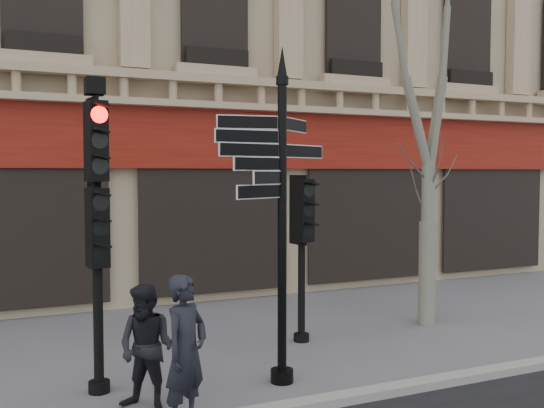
{
  "coord_description": "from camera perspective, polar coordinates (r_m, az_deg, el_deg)",
  "views": [
    {
      "loc": [
        -4.29,
        -7.77,
        2.87
      ],
      "look_at": [
        -0.55,
        0.6,
        2.39
      ],
      "focal_mm": 40.0,
      "sensor_mm": 36.0,
      "label": 1
    }
  ],
  "objects": [
    {
      "name": "kerb",
      "position": [
        8.18,
        9.72,
        -17.12
      ],
      "size": [
        80.0,
        0.25,
        0.12
      ],
      "primitive_type": "cube",
      "color": "#98958F",
      "rests_on": "ground"
    },
    {
      "name": "traffic_signal_secondary",
      "position": [
        10.19,
        2.81,
        -2.32
      ],
      "size": [
        0.5,
        0.39,
        2.76
      ],
      "rotation": [
        0.0,
        0.0,
        0.14
      ],
      "color": "black",
      "rests_on": "ground"
    },
    {
      "name": "plane_tree",
      "position": [
        11.89,
        14.66,
        14.55
      ],
      "size": [
        2.82,
        2.82,
        7.5
      ],
      "color": "gray",
      "rests_on": "ground"
    },
    {
      "name": "traffic_signal_main",
      "position": [
        8.07,
        -16.21,
        0.76
      ],
      "size": [
        0.49,
        0.38,
        4.06
      ],
      "rotation": [
        0.0,
        0.0,
        0.14
      ],
      "color": "black",
      "rests_on": "ground"
    },
    {
      "name": "pedestrian_a",
      "position": [
        7.02,
        -8.1,
        -13.61
      ],
      "size": [
        0.75,
        0.71,
        1.73
      ],
      "primitive_type": "imported",
      "rotation": [
        0.0,
        0.0,
        0.64
      ],
      "color": "black",
      "rests_on": "ground"
    },
    {
      "name": "fingerpost",
      "position": [
        8.13,
        0.96,
        4.31
      ],
      "size": [
        2.35,
        2.35,
        4.54
      ],
      "rotation": [
        0.0,
        0.0,
        0.28
      ],
      "color": "black",
      "rests_on": "ground"
    },
    {
      "name": "pedestrian_b",
      "position": [
        7.63,
        -11.74,
        -13.08
      ],
      "size": [
        0.93,
        0.93,
        1.52
      ],
      "primitive_type": "imported",
      "rotation": [
        0.0,
        0.0,
        -0.77
      ],
      "color": "black",
      "rests_on": "ground"
    },
    {
      "name": "ground",
      "position": [
        9.33,
        4.76,
        -14.91
      ],
      "size": [
        80.0,
        80.0,
        0.0
      ],
      "primitive_type": "plane",
      "color": "#5D5D62",
      "rests_on": "ground"
    }
  ]
}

